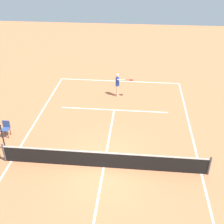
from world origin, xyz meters
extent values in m
plane|color=#D37A4C|center=(0.00, 0.00, 0.00)|extent=(60.00, 60.00, 0.00)
cube|color=white|center=(0.00, -10.55, 0.00)|extent=(9.71, 0.10, 0.01)
cube|color=white|center=(-4.85, 0.00, 0.00)|extent=(0.10, 21.09, 0.01)
cube|color=white|center=(4.85, 0.00, 0.00)|extent=(0.10, 21.09, 0.01)
cube|color=white|center=(0.00, -5.80, 0.00)|extent=(7.28, 0.10, 0.01)
cube|color=white|center=(0.00, 0.00, 0.00)|extent=(0.10, 11.60, 0.01)
cylinder|color=#4C4C51|center=(-5.15, 0.00, 0.54)|extent=(0.10, 0.10, 1.07)
cylinder|color=#4C4C51|center=(5.15, 0.00, 0.54)|extent=(0.10, 0.10, 1.07)
cube|color=black|center=(0.00, 0.00, 0.46)|extent=(10.31, 0.03, 0.91)
cube|color=white|center=(0.00, 0.00, 0.93)|extent=(10.31, 0.04, 0.06)
cylinder|color=beige|center=(-0.04, -8.03, 0.41)|extent=(0.12, 0.12, 0.82)
cylinder|color=beige|center=(-0.04, -7.83, 0.41)|extent=(0.12, 0.12, 0.82)
cylinder|color=#2647B7|center=(-0.04, -7.93, 1.14)|extent=(0.28, 0.28, 0.64)
sphere|color=beige|center=(-0.04, -7.93, 1.65)|extent=(0.23, 0.23, 0.23)
cylinder|color=beige|center=(-0.03, -8.11, 1.18)|extent=(0.09, 0.09, 0.57)
cylinder|color=beige|center=(-0.33, -7.75, 1.39)|extent=(0.57, 0.10, 0.09)
cylinder|color=black|center=(-0.74, -7.76, 1.39)|extent=(0.26, 0.04, 0.04)
ellipsoid|color=red|center=(-1.03, -7.76, 1.39)|extent=(0.33, 0.29, 0.04)
sphere|color=#CCE033|center=(-0.57, -6.27, 0.03)|extent=(0.07, 0.07, 0.07)
cylinder|color=#232328|center=(5.54, -0.88, 0.78)|extent=(0.07, 0.07, 1.55)
cylinder|color=#262626|center=(5.84, -1.95, 0.23)|extent=(0.04, 0.04, 0.45)
cylinder|color=#262626|center=(6.19, -1.95, 0.23)|extent=(0.04, 0.04, 0.45)
cylinder|color=#262626|center=(5.84, -2.30, 0.23)|extent=(0.04, 0.04, 0.45)
cylinder|color=#262626|center=(6.19, -2.30, 0.23)|extent=(0.04, 0.04, 0.45)
cube|color=#38518C|center=(6.02, -2.13, 0.48)|extent=(0.44, 0.44, 0.06)
cube|color=#38518C|center=(6.02, -2.35, 0.73)|extent=(0.44, 0.04, 0.44)
camera|label=1|loc=(-1.50, 10.88, 9.77)|focal=45.65mm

